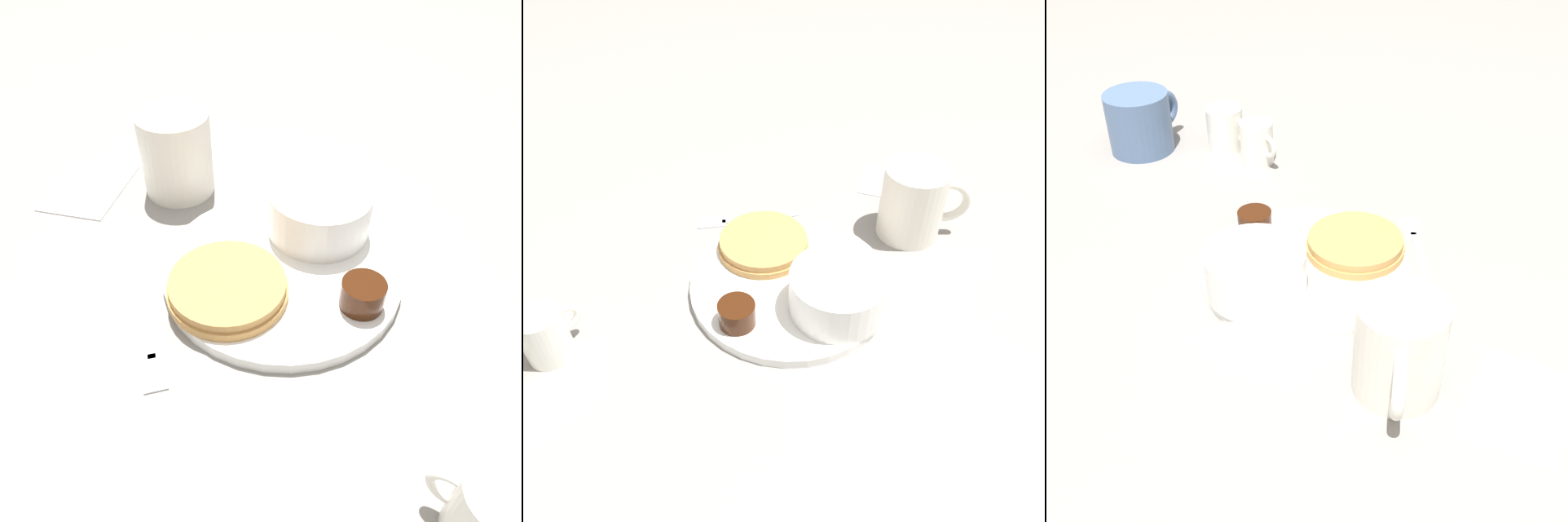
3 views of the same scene
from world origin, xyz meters
TOP-DOWN VIEW (x-y plane):
  - ground_plane at (0.00, 0.00)m, footprint 4.00×4.00m
  - plate at (0.00, 0.00)m, footprint 0.23×0.23m
  - pancake_stack at (0.05, -0.04)m, footprint 0.11×0.11m
  - bowl at (-0.06, 0.02)m, footprint 0.10×0.10m
  - syrup_cup at (0.02, 0.08)m, footprint 0.04×0.04m
  - butter_ramekin at (-0.08, 0.04)m, footprint 0.04×0.04m
  - coffee_mug at (-0.10, -0.16)m, footprint 0.11×0.08m
  - creamer_pitcher_near at (0.18, 0.19)m, footprint 0.05×0.07m
  - fork at (0.12, -0.08)m, footprint 0.12×0.09m
  - napkin at (-0.06, -0.26)m, footprint 0.12×0.09m

SIDE VIEW (x-z plane):
  - ground_plane at x=0.00m, z-range 0.00..0.00m
  - fork at x=0.12m, z-range 0.00..0.00m
  - napkin at x=-0.06m, z-range 0.00..0.00m
  - plate at x=0.00m, z-range 0.00..0.01m
  - pancake_stack at x=0.05m, z-range 0.01..0.03m
  - syrup_cup at x=0.02m, z-range 0.01..0.04m
  - butter_ramekin at x=-0.08m, z-range 0.01..0.05m
  - creamer_pitcher_near at x=0.18m, z-range 0.00..0.06m
  - bowl at x=-0.06m, z-range 0.01..0.06m
  - coffee_mug at x=-0.10m, z-range 0.00..0.10m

